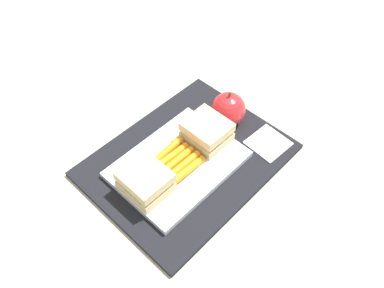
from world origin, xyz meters
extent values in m
plane|color=#B7AD99|center=(0.00, 0.00, 0.00)|extent=(2.40, 2.40, 0.00)
cube|color=black|center=(0.00, 0.00, 0.01)|extent=(0.36, 0.28, 0.01)
cube|color=white|center=(-0.03, 0.00, 0.02)|extent=(0.23, 0.17, 0.01)
cube|color=#DBC189|center=(-0.10, 0.00, 0.03)|extent=(0.07, 0.08, 0.02)
cube|color=beige|center=(-0.10, 0.00, 0.04)|extent=(0.07, 0.07, 0.01)
cube|color=#DBC189|center=(-0.10, 0.00, 0.06)|extent=(0.07, 0.08, 0.02)
cube|color=#DBC189|center=(0.05, 0.00, 0.03)|extent=(0.07, 0.08, 0.02)
cube|color=beige|center=(0.05, 0.00, 0.04)|extent=(0.07, 0.07, 0.01)
cube|color=#DBC189|center=(0.05, 0.00, 0.06)|extent=(0.07, 0.08, 0.02)
cylinder|color=orange|center=(-0.03, -0.03, 0.03)|extent=(0.08, 0.01, 0.02)
cylinder|color=orange|center=(-0.03, -0.02, 0.03)|extent=(0.08, 0.01, 0.02)
cylinder|color=orange|center=(-0.03, 0.00, 0.03)|extent=(0.08, 0.01, 0.02)
cylinder|color=orange|center=(-0.03, 0.01, 0.03)|extent=(0.08, 0.01, 0.02)
cylinder|color=orange|center=(-0.02, 0.03, 0.03)|extent=(0.08, 0.01, 0.02)
sphere|color=red|center=(0.13, 0.01, 0.04)|extent=(0.07, 0.07, 0.07)
cylinder|color=brown|center=(0.13, 0.01, 0.08)|extent=(0.01, 0.01, 0.01)
cube|color=white|center=(0.14, -0.09, 0.01)|extent=(0.07, 0.07, 0.00)
camera|label=1|loc=(-0.33, -0.32, 0.61)|focal=37.50mm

